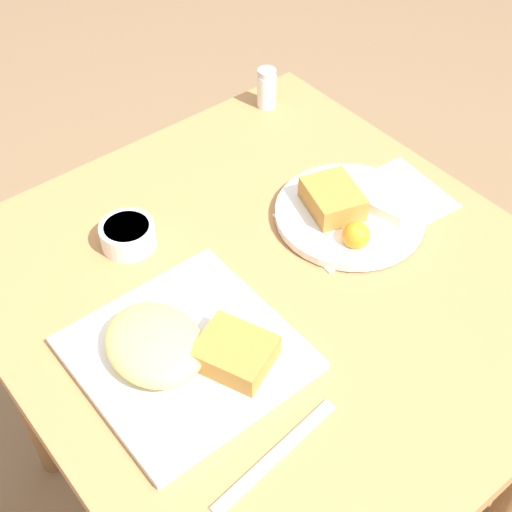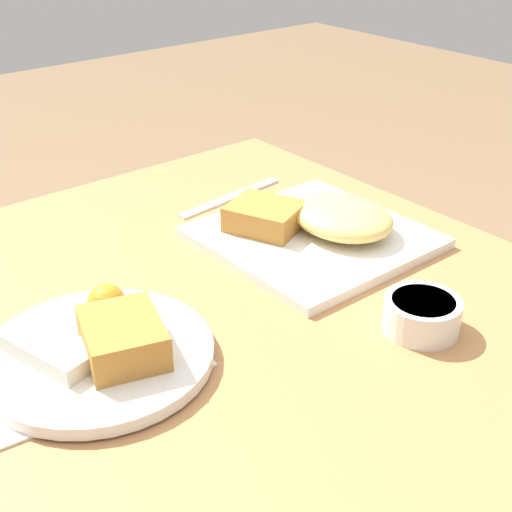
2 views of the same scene
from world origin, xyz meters
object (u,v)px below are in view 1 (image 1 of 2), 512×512
(sauce_ramekin, at_px, (128,235))
(salt_shaker, at_px, (267,91))
(plate_oval_far, at_px, (349,211))
(plate_square_near, at_px, (181,350))
(butter_knife, at_px, (276,455))

(sauce_ramekin, relative_size, salt_shaker, 1.09)
(plate_oval_far, relative_size, salt_shaker, 3.09)
(plate_square_near, xyz_separation_m, plate_oval_far, (-0.06, 0.37, -0.00))
(sauce_ramekin, distance_m, salt_shaker, 0.44)
(plate_oval_far, distance_m, salt_shaker, 0.35)
(sauce_ramekin, relative_size, butter_knife, 0.42)
(plate_square_near, height_order, sauce_ramekin, plate_square_near)
(plate_square_near, relative_size, plate_oval_far, 1.13)
(plate_square_near, height_order, butter_knife, plate_square_near)
(salt_shaker, distance_m, butter_knife, 0.75)
(plate_square_near, bearing_deg, sauce_ramekin, 165.12)
(plate_oval_far, bearing_deg, sauce_ramekin, -119.69)
(sauce_ramekin, bearing_deg, salt_shaker, 110.93)
(plate_square_near, relative_size, sauce_ramekin, 3.19)
(plate_oval_far, distance_m, butter_knife, 0.44)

